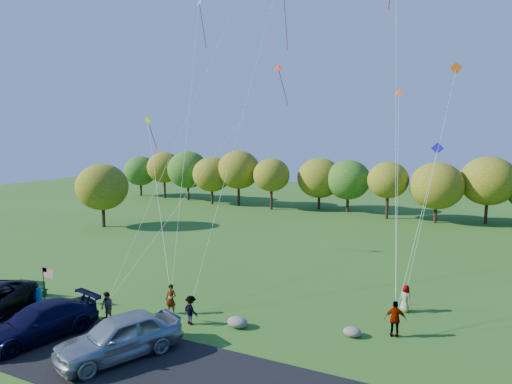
# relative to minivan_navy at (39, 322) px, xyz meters

# --- Properties ---
(ground) EXTENTS (140.00, 140.00, 0.00)m
(ground) POSITION_rel_minivan_navy_xyz_m (4.61, 4.07, -0.91)
(ground) COLOR #2E5F1B
(ground) RESTS_ON ground
(asphalt_lane) EXTENTS (44.00, 6.00, 0.06)m
(asphalt_lane) POSITION_rel_minivan_navy_xyz_m (4.61, 0.07, -0.88)
(asphalt_lane) COLOR black
(asphalt_lane) RESTS_ON ground
(treeline) EXTENTS (76.15, 28.09, 8.17)m
(treeline) POSITION_rel_minivan_navy_xyz_m (5.99, 40.37, 3.80)
(treeline) COLOR #332012
(treeline) RESTS_ON ground
(minivan_navy) EXTENTS (3.57, 6.21, 1.69)m
(minivan_navy) POSITION_rel_minivan_navy_xyz_m (0.00, 0.00, 0.00)
(minivan_navy) COLOR black
(minivan_navy) RESTS_ON asphalt_lane
(minivan_silver) EXTENTS (4.48, 6.20, 1.96)m
(minivan_silver) POSITION_rel_minivan_navy_xyz_m (4.94, 0.32, 0.14)
(minivan_silver) COLOR #9EA5A8
(minivan_silver) RESTS_ON asphalt_lane
(flyer_a) EXTENTS (0.69, 0.52, 1.73)m
(flyer_a) POSITION_rel_minivan_navy_xyz_m (3.96, 5.52, -0.04)
(flyer_a) COLOR #4C4C59
(flyer_a) RESTS_ON ground
(flyer_b) EXTENTS (0.83, 0.68, 1.59)m
(flyer_b) POSITION_rel_minivan_navy_xyz_m (1.33, 3.27, -0.11)
(flyer_b) COLOR #4C4C59
(flyer_b) RESTS_ON ground
(flyer_c) EXTENTS (1.16, 0.88, 1.58)m
(flyer_c) POSITION_rel_minivan_navy_xyz_m (5.76, 4.87, -0.12)
(flyer_c) COLOR #4C4C59
(flyer_c) RESTS_ON ground
(flyer_d) EXTENTS (1.17, 0.70, 1.87)m
(flyer_d) POSITION_rel_minivan_navy_xyz_m (15.93, 8.14, 0.03)
(flyer_d) COLOR #4C4C59
(flyer_d) RESTS_ON ground
(flyer_e) EXTENTS (0.92, 0.89, 1.60)m
(flyer_e) POSITION_rel_minivan_navy_xyz_m (15.90, 11.77, -0.11)
(flyer_e) COLOR #4C4C59
(flyer_e) RESTS_ON ground
(park_bench) EXTENTS (1.82, 0.63, 1.01)m
(park_bench) POSITION_rel_minivan_navy_xyz_m (-5.70, 4.13, -0.37)
(park_bench) COLOR #153B17
(park_bench) RESTS_ON ground
(trash_barrel) EXTENTS (0.64, 0.64, 0.96)m
(trash_barrel) POSITION_rel_minivan_navy_xyz_m (-4.51, 3.37, -0.43)
(trash_barrel) COLOR #0C61B8
(trash_barrel) RESTS_ON ground
(flag_assembly) EXTENTS (0.86, 0.56, 2.32)m
(flag_assembly) POSITION_rel_minivan_navy_xyz_m (-3.54, 3.37, 0.82)
(flag_assembly) COLOR black
(flag_assembly) RESTS_ON ground
(boulder_near) EXTENTS (1.13, 0.88, 0.56)m
(boulder_near) POSITION_rel_minivan_navy_xyz_m (8.21, 5.61, -0.62)
(boulder_near) COLOR #9D9389
(boulder_near) RESTS_ON ground
(boulder_far) EXTENTS (0.92, 0.77, 0.48)m
(boulder_far) POSITION_rel_minivan_navy_xyz_m (13.98, 7.22, -0.67)
(boulder_far) COLOR slate
(boulder_far) RESTS_ON ground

